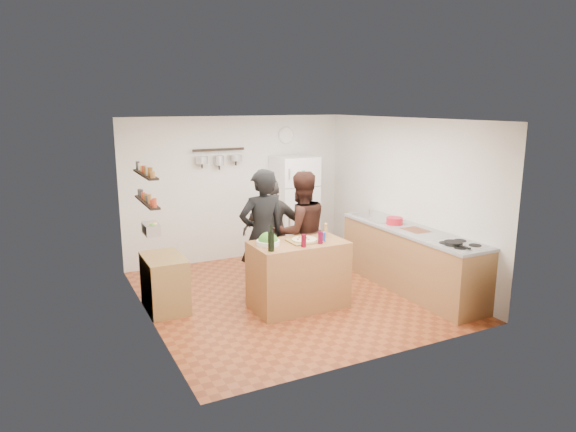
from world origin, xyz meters
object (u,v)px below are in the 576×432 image
pepper_mill (326,232)px  side_table (165,283)px  fridge (294,207)px  wall_clock (286,135)px  person_left (262,235)px  person_back (273,231)px  salt_canister (323,237)px  skillet (453,243)px  prep_island (298,275)px  wine_bottle (271,242)px  counter_run (410,260)px  person_center (301,232)px  salad_bowl (268,243)px  red_bowl (395,221)px

pepper_mill → side_table: pepper_mill is taller
fridge → wall_clock: bearing=90.0°
person_left → person_back: (0.46, 0.64, -0.13)m
side_table → salt_canister: bearing=-23.7°
skillet → side_table: bearing=151.8°
prep_island → wine_bottle: wine_bottle is taller
counter_run → skillet: size_ratio=11.20×
prep_island → person_center: bearing=59.4°
salad_bowl → salt_canister: (0.72, -0.17, 0.03)m
person_center → pepper_mill: bearing=106.5°
salad_bowl → counter_run: 2.29m
wine_bottle → skillet: bearing=-20.8°
person_back → skillet: size_ratio=6.78×
salad_bowl → salt_canister: size_ratio=2.47×
person_center → wall_clock: bearing=-108.0°
wine_bottle → person_center: size_ratio=0.14×
person_center → side_table: 2.04m
person_left → counter_run: 2.26m
salad_bowl → side_table: 1.51m
wine_bottle → pepper_mill: bearing=15.9°
salad_bowl → counter_run: bearing=-4.6°
prep_island → salt_canister: 0.61m
person_left → person_back: size_ratio=1.16×
salad_bowl → wall_clock: size_ratio=1.02×
pepper_mill → counter_run: 1.47m
side_table → wine_bottle: bearing=-40.0°
person_center → red_bowl: person_center is taller
person_left → salt_canister: bearing=134.9°
pepper_mill → wall_clock: bearing=76.1°
pepper_mill → person_back: bearing=105.9°
person_left → person_center: bearing=-174.4°
person_left → person_center: 0.64m
person_center → salad_bowl: bearing=36.4°
person_left → wine_bottle: bearing=74.2°
person_back → person_center: bearing=124.8°
fridge → wall_clock: size_ratio=6.00×
person_left → fridge: bearing=-129.8°
salt_canister → wall_clock: (0.76, 2.62, 1.18)m
wine_bottle → counter_run: size_ratio=0.09×
person_back → red_bowl: bearing=168.0°
prep_island → wall_clock: 3.20m
red_bowl → fridge: (-0.70, 1.96, -0.07)m
fridge → salt_canister: bearing=-108.3°
salt_canister → side_table: salt_canister is taller
skillet → salad_bowl: bearing=152.5°
person_left → skillet: bearing=141.9°
prep_island → pepper_mill: 0.70m
fridge → red_bowl: bearing=-70.3°
wine_bottle → skillet: 2.36m
pepper_mill → skillet: (1.26, -1.11, -0.05)m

